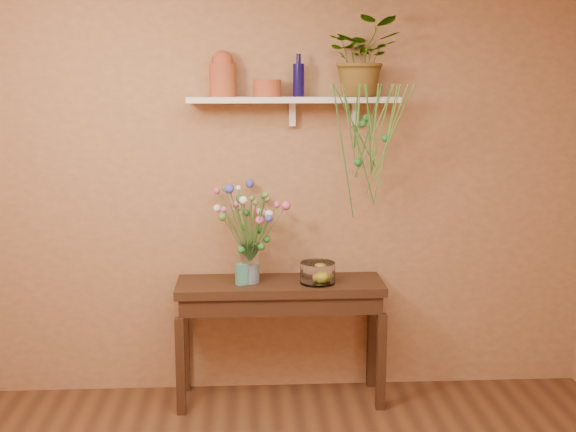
{
  "coord_description": "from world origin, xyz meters",
  "views": [
    {
      "loc": [
        -0.24,
        -2.78,
        2.06
      ],
      "look_at": [
        0.0,
        1.55,
        1.25
      ],
      "focal_mm": 46.68,
      "sensor_mm": 36.0,
      "label": 1
    }
  ],
  "objects_px": {
    "blue_bottle": "(299,79)",
    "bouquet": "(250,213)",
    "sideboard": "(280,299)",
    "glass_vase": "(250,266)",
    "terracotta_jug": "(223,75)",
    "glass_bowl": "(318,274)",
    "spider_plant": "(363,57)"
  },
  "relations": [
    {
      "from": "glass_vase",
      "to": "glass_bowl",
      "type": "relative_size",
      "value": 1.14
    },
    {
      "from": "sideboard",
      "to": "terracotta_jug",
      "type": "relative_size",
      "value": 4.64
    },
    {
      "from": "spider_plant",
      "to": "bouquet",
      "type": "distance_m",
      "value": 1.18
    },
    {
      "from": "sideboard",
      "to": "bouquet",
      "type": "bearing_deg",
      "value": -178.31
    },
    {
      "from": "blue_bottle",
      "to": "bouquet",
      "type": "distance_m",
      "value": 0.88
    },
    {
      "from": "sideboard",
      "to": "glass_vase",
      "type": "relative_size",
      "value": 5.16
    },
    {
      "from": "glass_bowl",
      "to": "blue_bottle",
      "type": "bearing_deg",
      "value": 124.74
    },
    {
      "from": "terracotta_jug",
      "to": "blue_bottle",
      "type": "height_order",
      "value": "terracotta_jug"
    },
    {
      "from": "spider_plant",
      "to": "blue_bottle",
      "type": "bearing_deg",
      "value": 176.29
    },
    {
      "from": "spider_plant",
      "to": "glass_bowl",
      "type": "bearing_deg",
      "value": -154.22
    },
    {
      "from": "glass_vase",
      "to": "bouquet",
      "type": "bearing_deg",
      "value": 1.29
    },
    {
      "from": "sideboard",
      "to": "terracotta_jug",
      "type": "distance_m",
      "value": 1.44
    },
    {
      "from": "blue_bottle",
      "to": "bouquet",
      "type": "xyz_separation_m",
      "value": [
        -0.3,
        -0.12,
        -0.81
      ]
    },
    {
      "from": "glass_vase",
      "to": "bouquet",
      "type": "relative_size",
      "value": 0.5
    },
    {
      "from": "sideboard",
      "to": "bouquet",
      "type": "height_order",
      "value": "bouquet"
    },
    {
      "from": "blue_bottle",
      "to": "bouquet",
      "type": "height_order",
      "value": "blue_bottle"
    },
    {
      "from": "blue_bottle",
      "to": "bouquet",
      "type": "relative_size",
      "value": 0.52
    },
    {
      "from": "blue_bottle",
      "to": "spider_plant",
      "type": "distance_m",
      "value": 0.41
    },
    {
      "from": "bouquet",
      "to": "glass_bowl",
      "type": "distance_m",
      "value": 0.57
    },
    {
      "from": "terracotta_jug",
      "to": "glass_vase",
      "type": "relative_size",
      "value": 1.11
    },
    {
      "from": "spider_plant",
      "to": "sideboard",
      "type": "bearing_deg",
      "value": -170.08
    },
    {
      "from": "glass_vase",
      "to": "bouquet",
      "type": "distance_m",
      "value": 0.34
    },
    {
      "from": "terracotta_jug",
      "to": "glass_bowl",
      "type": "xyz_separation_m",
      "value": [
        0.58,
        -0.17,
        -1.22
      ]
    },
    {
      "from": "sideboard",
      "to": "terracotta_jug",
      "type": "xyz_separation_m",
      "value": [
        -0.34,
        0.12,
        1.4
      ]
    },
    {
      "from": "blue_bottle",
      "to": "glass_bowl",
      "type": "bearing_deg",
      "value": -55.26
    },
    {
      "from": "sideboard",
      "to": "spider_plant",
      "type": "relative_size",
      "value": 2.71
    },
    {
      "from": "bouquet",
      "to": "blue_bottle",
      "type": "bearing_deg",
      "value": 21.56
    },
    {
      "from": "glass_vase",
      "to": "blue_bottle",
      "type": "bearing_deg",
      "value": 21.2
    },
    {
      "from": "spider_plant",
      "to": "bouquet",
      "type": "bearing_deg",
      "value": -172.22
    },
    {
      "from": "blue_bottle",
      "to": "glass_vase",
      "type": "height_order",
      "value": "blue_bottle"
    },
    {
      "from": "sideboard",
      "to": "spider_plant",
      "type": "bearing_deg",
      "value": 9.92
    },
    {
      "from": "sideboard",
      "to": "glass_vase",
      "type": "xyz_separation_m",
      "value": [
        -0.19,
        -0.01,
        0.22
      ]
    }
  ]
}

